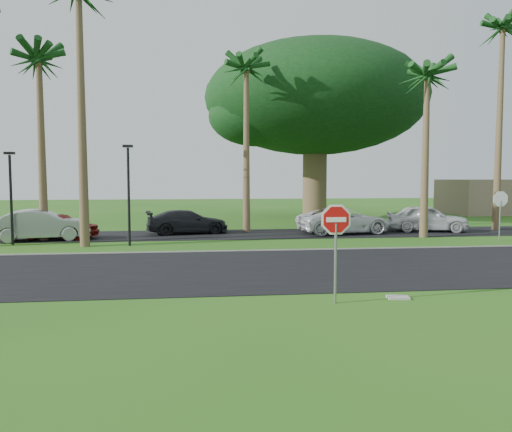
{
  "coord_description": "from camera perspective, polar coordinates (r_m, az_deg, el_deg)",
  "views": [
    {
      "loc": [
        -2.93,
        -14.94,
        3.12
      ],
      "look_at": [
        -0.85,
        2.31,
        1.8
      ],
      "focal_mm": 35.0,
      "sensor_mm": 36.0,
      "label": 1
    }
  ],
  "objects": [
    {
      "name": "ground",
      "position": [
        15.54,
        4.17,
        -7.25
      ],
      "size": [
        120.0,
        120.0,
        0.0
      ],
      "primitive_type": "plane",
      "color": "#215916",
      "rests_on": "ground"
    },
    {
      "name": "road",
      "position": [
        17.47,
        2.91,
        -5.91
      ],
      "size": [
        120.0,
        8.0,
        0.02
      ],
      "primitive_type": "cube",
      "color": "black",
      "rests_on": "ground"
    },
    {
      "name": "parking_strip",
      "position": [
        27.77,
        -0.78,
        -2.08
      ],
      "size": [
        120.0,
        5.0,
        0.02
      ],
      "primitive_type": "cube",
      "color": "black",
      "rests_on": "ground"
    },
    {
      "name": "curb",
      "position": [
        21.42,
        1.06,
        -3.95
      ],
      "size": [
        120.0,
        0.12,
        0.06
      ],
      "primitive_type": "cube",
      "color": "gray",
      "rests_on": "ground"
    },
    {
      "name": "stop_sign_near",
      "position": [
        12.5,
        9.11,
        -1.9
      ],
      "size": [
        1.05,
        0.07,
        2.62
      ],
      "color": "gray",
      "rests_on": "ground"
    },
    {
      "name": "stop_sign_far",
      "position": [
        27.41,
        26.15,
        1.09
      ],
      "size": [
        1.05,
        0.07,
        2.62
      ],
      "rotation": [
        0.0,
        0.0,
        3.14
      ],
      "color": "gray",
      "rests_on": "ground"
    },
    {
      "name": "palm_left_mid",
      "position": [
        27.59,
        -23.56,
        15.61
      ],
      "size": [
        5.0,
        5.0,
        10.0
      ],
      "color": "brown",
      "rests_on": "ground"
    },
    {
      "name": "palm_center",
      "position": [
        29.71,
        -1.12,
        16.08
      ],
      "size": [
        5.0,
        5.0,
        10.5
      ],
      "color": "brown",
      "rests_on": "ground"
    },
    {
      "name": "palm_right_near",
      "position": [
        28.11,
        18.99,
        14.51
      ],
      "size": [
        5.0,
        5.0,
        9.5
      ],
      "color": "brown",
      "rests_on": "ground"
    },
    {
      "name": "palm_right_far",
      "position": [
        34.26,
        26.36,
        18.21
      ],
      "size": [
        5.0,
        5.0,
        13.0
      ],
      "color": "brown",
      "rests_on": "ground"
    },
    {
      "name": "canopy_tree",
      "position": [
        38.45,
        6.81,
        13.04
      ],
      "size": [
        16.5,
        16.5,
        13.12
      ],
      "color": "brown",
      "rests_on": "ground"
    },
    {
      "name": "streetlight_left",
      "position": [
        25.91,
        -26.22,
        2.52
      ],
      "size": [
        0.45,
        0.25,
        4.34
      ],
      "color": "black",
      "rests_on": "ground"
    },
    {
      "name": "streetlight_right",
      "position": [
        23.65,
        -14.36,
        3.08
      ],
      "size": [
        0.45,
        0.25,
        4.64
      ],
      "color": "black",
      "rests_on": "ground"
    },
    {
      "name": "building_far",
      "position": [
        49.03,
        26.45,
        2.0
      ],
      "size": [
        10.0,
        6.0,
        3.0
      ],
      "primitive_type": "cube",
      "color": "gray",
      "rests_on": "ground"
    },
    {
      "name": "car_silver",
      "position": [
        27.06,
        -23.31,
        -0.99
      ],
      "size": [
        4.9,
        2.45,
        1.54
      ],
      "primitive_type": "imported",
      "rotation": [
        0.0,
        0.0,
        1.75
      ],
      "color": "#A6AAAD",
      "rests_on": "ground"
    },
    {
      "name": "car_red",
      "position": [
        27.45,
        -21.63,
        -1.06
      ],
      "size": [
        4.22,
        2.32,
        1.36
      ],
      "primitive_type": "imported",
      "rotation": [
        0.0,
        0.0,
        1.38
      ],
      "color": "maroon",
      "rests_on": "ground"
    },
    {
      "name": "car_dark",
      "position": [
        28.24,
        -7.86,
        -0.69
      ],
      "size": [
        4.8,
        2.59,
        1.32
      ],
      "primitive_type": "imported",
      "rotation": [
        0.0,
        0.0,
        1.74
      ],
      "color": "black",
      "rests_on": "ground"
    },
    {
      "name": "car_minivan",
      "position": [
        28.41,
        10.02,
        -0.56
      ],
      "size": [
        5.5,
        3.1,
        1.45
      ],
      "primitive_type": "imported",
      "rotation": [
        0.0,
        0.0,
        1.71
      ],
      "color": "silver",
      "rests_on": "ground"
    },
    {
      "name": "car_pickup",
      "position": [
        30.73,
        18.94,
        -0.26
      ],
      "size": [
        4.87,
        2.92,
        1.55
      ],
      "primitive_type": "imported",
      "rotation": [
        0.0,
        0.0,
        1.32
      ],
      "color": "silver",
      "rests_on": "ground"
    },
    {
      "name": "utility_slab",
      "position": [
        13.63,
        15.92,
        -8.93
      ],
      "size": [
        0.59,
        0.42,
        0.06
      ],
      "primitive_type": "cube",
      "rotation": [
        0.0,
        0.0,
        -0.13
      ],
      "color": "#A5A49C",
      "rests_on": "ground"
    }
  ]
}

